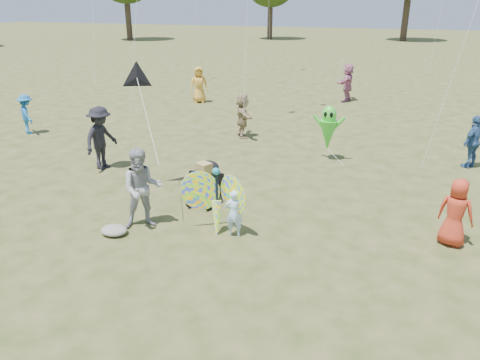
% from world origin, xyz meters
% --- Properties ---
extents(ground, '(160.00, 160.00, 0.00)m').
position_xyz_m(ground, '(0.00, 0.00, 0.00)').
color(ground, '#51592B').
rests_on(ground, ground).
extents(child_girl, '(0.43, 0.34, 1.05)m').
position_xyz_m(child_girl, '(-0.17, 1.01, 0.52)').
color(child_girl, '#B4D9FF').
rests_on(child_girl, ground).
extents(adult_man, '(1.12, 1.06, 1.82)m').
position_xyz_m(adult_man, '(-2.21, 0.76, 0.91)').
color(adult_man, '#949599').
rests_on(adult_man, ground).
extents(grey_bag, '(0.60, 0.49, 0.19)m').
position_xyz_m(grey_bag, '(-2.64, 0.19, 0.10)').
color(grey_bag, gray).
rests_on(grey_bag, ground).
extents(crowd_a, '(0.82, 0.67, 1.45)m').
position_xyz_m(crowd_a, '(4.23, 2.15, 0.72)').
color(crowd_a, red).
rests_on(crowd_a, ground).
extents(crowd_b, '(0.83, 1.29, 1.89)m').
position_xyz_m(crowd_b, '(-5.36, 3.75, 0.94)').
color(crowd_b, black).
rests_on(crowd_b, ground).
extents(crowd_c, '(0.87, 0.98, 1.60)m').
position_xyz_m(crowd_c, '(5.08, 7.51, 0.80)').
color(crowd_c, '#315687').
rests_on(crowd_c, ground).
extents(crowd_d, '(1.13, 1.54, 1.61)m').
position_xyz_m(crowd_d, '(-2.52, 8.37, 0.81)').
color(crowd_d, tan).
rests_on(crowd_d, ground).
extents(crowd_g, '(1.00, 0.86, 1.73)m').
position_xyz_m(crowd_g, '(-6.56, 13.53, 0.87)').
color(crowd_g, gold).
rests_on(crowd_g, ground).
extents(crowd_i, '(1.10, 1.00, 1.48)m').
position_xyz_m(crowd_i, '(-10.32, 6.14, 0.74)').
color(crowd_i, '#1E66A6').
rests_on(crowd_i, ground).
extents(crowd_j, '(0.86, 1.78, 1.85)m').
position_xyz_m(crowd_j, '(0.23, 16.27, 0.92)').
color(crowd_j, '#BB6A90').
rests_on(crowd_j, ground).
extents(jogging_stroller, '(0.78, 1.15, 1.09)m').
position_xyz_m(jogging_stroller, '(-1.41, 2.40, 0.61)').
color(jogging_stroller, black).
rests_on(jogging_stroller, ground).
extents(butterfly_kite, '(1.74, 0.75, 1.67)m').
position_xyz_m(butterfly_kite, '(-0.58, 1.06, 0.73)').
color(butterfly_kite, '#E65824').
rests_on(butterfly_kite, ground).
extents(delta_kite_rig, '(2.01, 2.24, 1.90)m').
position_xyz_m(delta_kite_rig, '(-3.35, 2.75, 2.94)').
color(delta_kite_rig, black).
rests_on(delta_kite_rig, ground).
extents(alien_kite, '(1.12, 0.69, 1.74)m').
position_xyz_m(alien_kite, '(0.86, 6.76, 0.97)').
color(alien_kite, green).
rests_on(alien_kite, ground).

